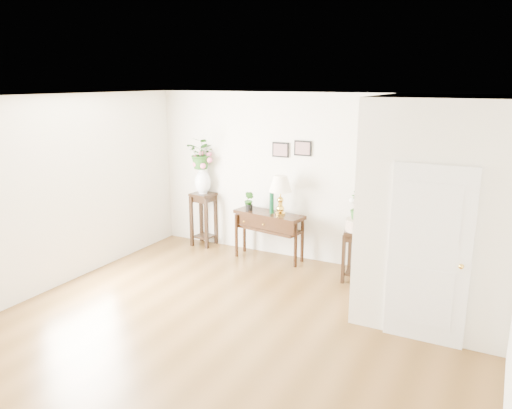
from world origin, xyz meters
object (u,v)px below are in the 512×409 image
Objects in this scene: console_table at (269,236)px; plant_stand_a at (204,219)px; table_lamp at (280,194)px; plant_stand_b at (357,256)px.

plant_stand_a is at bearing -176.24° from console_table.
console_table is 1.85× the size of table_lamp.
console_table is 1.41m from plant_stand_a.
plant_stand_a is at bearing 175.25° from table_lamp.
plant_stand_b is (1.62, -0.28, -0.00)m from console_table.
plant_stand_b is at bearing -7.79° from plant_stand_a.
table_lamp is 1.63m from plant_stand_b.
console_table is at bearing 180.00° from table_lamp.
table_lamp reaches higher than plant_stand_a.
plant_stand_a reaches higher than console_table.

